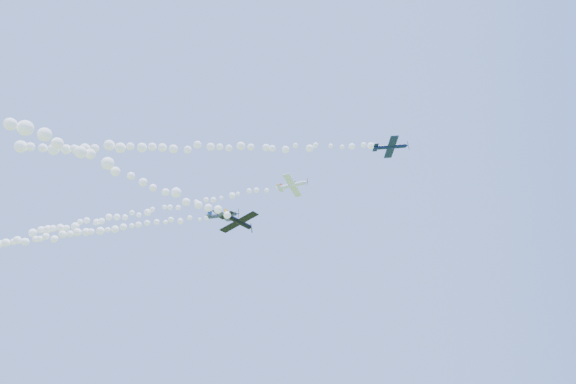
% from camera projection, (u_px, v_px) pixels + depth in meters
% --- Properties ---
extents(plane_white, '(7.51, 7.68, 2.50)m').
position_uv_depth(plane_white, '(292.00, 185.00, 107.21)').
color(plane_white, white).
extents(smoke_trail_white, '(75.18, 16.16, 3.13)m').
position_uv_depth(smoke_trail_white, '(143.00, 212.00, 121.01)').
color(smoke_trail_white, white).
extents(plane_navy, '(7.09, 7.52, 1.90)m').
position_uv_depth(plane_navy, '(391.00, 147.00, 91.24)').
color(plane_navy, '#0C1736').
extents(smoke_trail_navy, '(67.84, 16.41, 2.79)m').
position_uv_depth(smoke_trail_navy, '(197.00, 147.00, 91.03)').
color(smoke_trail_navy, white).
extents(plane_grey, '(8.17, 8.61, 2.42)m').
position_uv_depth(plane_grey, '(223.00, 215.00, 112.11)').
color(plane_grey, '#373C50').
extents(smoke_trail_grey, '(71.42, 9.21, 3.56)m').
position_uv_depth(smoke_trail_grey, '(84.00, 233.00, 122.11)').
color(smoke_trail_grey, white).
extents(plane_black, '(7.68, 7.32, 2.62)m').
position_uv_depth(plane_black, '(239.00, 222.00, 84.92)').
color(plane_black, black).
extents(smoke_trail_black, '(30.64, 65.32, 3.04)m').
position_uv_depth(smoke_trail_black, '(27.00, 130.00, 56.87)').
color(smoke_trail_black, white).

